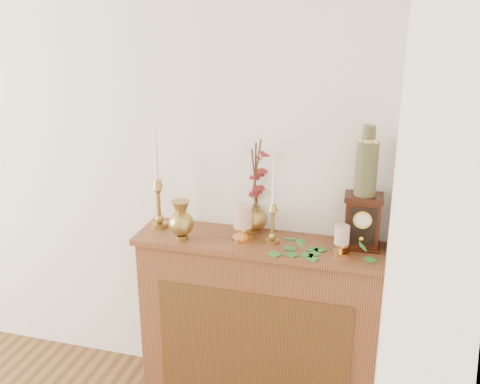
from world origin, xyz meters
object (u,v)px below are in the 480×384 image
(candlestick_left, at_px, (158,195))
(mantel_clock, at_px, (362,222))
(bud_vase, at_px, (181,221))
(ginger_jar, at_px, (258,188))
(ceramic_vase, at_px, (367,165))
(candlestick_center, at_px, (273,217))

(candlestick_left, height_order, mantel_clock, candlestick_left)
(bud_vase, height_order, ginger_jar, ginger_jar)
(ginger_jar, xyz_separation_m, ceramic_vase, (0.53, -0.09, 0.19))
(candlestick_left, xyz_separation_m, candlestick_center, (0.60, -0.03, -0.04))
(bud_vase, xyz_separation_m, ceramic_vase, (0.85, 0.14, 0.31))
(candlestick_left, xyz_separation_m, ginger_jar, (0.49, 0.12, 0.05))
(candlestick_left, height_order, bud_vase, candlestick_left)
(candlestick_center, xyz_separation_m, ceramic_vase, (0.41, 0.06, 0.27))
(candlestick_left, bearing_deg, ceramic_vase, 1.72)
(ginger_jar, relative_size, mantel_clock, 1.85)
(candlestick_left, bearing_deg, candlestick_center, -3.17)
(candlestick_left, distance_m, mantel_clock, 1.02)
(bud_vase, bearing_deg, candlestick_center, 10.46)
(candlestick_left, relative_size, ginger_jar, 1.07)
(ceramic_vase, bearing_deg, bud_vase, -170.35)
(ginger_jar, bearing_deg, candlestick_left, -166.56)
(mantel_clock, relative_size, ceramic_vase, 0.82)
(candlestick_center, distance_m, ceramic_vase, 0.50)
(candlestick_left, relative_size, bud_vase, 2.63)
(candlestick_center, height_order, bud_vase, candlestick_center)
(candlestick_center, bearing_deg, ginger_jar, 126.99)
(bud_vase, height_order, ceramic_vase, ceramic_vase)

